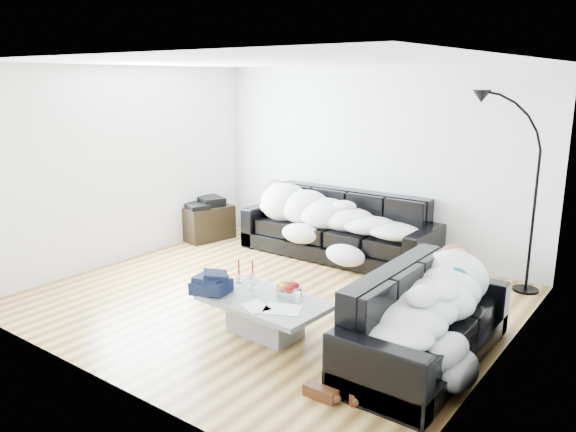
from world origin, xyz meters
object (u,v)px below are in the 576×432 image
Objects in this scene: stereo at (206,202)px; floor_lamp at (534,207)px; coffee_table at (265,316)px; sleeper_back at (336,212)px; candle_right at (253,272)px; sleeper_right at (428,294)px; shoes at (334,392)px; sofa_right at (427,318)px; fruit_bowl at (289,289)px; wine_glass_c at (255,288)px; wine_glass_a at (252,282)px; wine_glass_b at (239,282)px; sofa_back at (338,226)px; candle_left at (239,271)px; av_cabinet at (207,222)px.

stereo is 4.65m from floor_lamp.
coffee_table is at bearing -117.09° from floor_lamp.
candle_right is (0.34, -2.18, -0.17)m from sleeper_back.
shoes is (-0.32, -0.98, -0.58)m from sleeper_right.
fruit_bowl is (-1.33, -0.22, 0.03)m from sofa_right.
sofa_right is at bearing -42.95° from sleeper_back.
wine_glass_c is 3.34m from floor_lamp.
wine_glass_a is 1.15× the size of wine_glass_b.
wine_glass_c is (0.59, -2.49, -0.01)m from sofa_back.
coffee_table is at bearing -73.94° from sofa_back.
wine_glass_b is 0.20m from candle_left.
sofa_back is at bearing -169.44° from floor_lamp.
wine_glass_a is 0.09× the size of floor_lamp.
floor_lamp is at bearing 48.83° from candle_right.
wine_glass_a is 1.61m from shoes.
wine_glass_c reaches higher than fruit_bowl.
sleeper_back is 9.56× the size of candle_left.
candle_right is (-1.86, -0.14, 0.07)m from sofa_right.
wine_glass_c is (0.59, -2.44, -0.21)m from sleeper_back.
candle_left is at bearing -146.48° from candle_right.
wine_glass_b is 0.63× the size of candle_left.
wine_glass_c is (-0.13, 0.01, 0.26)m from coffee_table.
wine_glass_c is at bearing -24.67° from av_cabinet.
wine_glass_a is at bearing -78.73° from sleeper_back.
sofa_right reaches higher than wine_glass_a.
candle_right is (-0.13, 0.17, 0.03)m from wine_glass_a.
wine_glass_a is at bearing 156.62° from coffee_table.
av_cabinet is 0.32m from stereo.
wine_glass_a is 0.72× the size of candle_left.
shoes is 3.47m from floor_lamp.
sleeper_right is 1.39× the size of coffee_table.
wine_glass_b is 0.23m from candle_right.
sleeper_back is 2.43m from fruit_bowl.
av_cabinet is at bearing 142.67° from wine_glass_a.
sofa_right is at bearing -91.12° from floor_lamp.
sofa_back is 2.32m from candle_left.
candle_left is 0.12× the size of floor_lamp.
candle_left is (-1.98, -0.22, 0.08)m from sofa_right.
stereo is (-2.98, 1.89, 0.14)m from fruit_bowl.
floor_lamp reaches higher than sleeper_back.
fruit_bowl is 1.68× the size of wine_glass_b.
av_cabinet is at bearing -168.67° from sofa_back.
wine_glass_b is 0.24m from wine_glass_c.
sofa_back is 3.03m from sofa_right.
sofa_right is 1.55m from coffee_table.
sofa_right is (2.20, -2.09, -0.04)m from sofa_back.
candle_left is at bearing 96.23° from sleeper_right.
sleeper_back is 1.88× the size of coffee_table.
shoes is (1.53, -0.84, -0.42)m from candle_right.
wine_glass_c is (-1.61, -0.40, -0.19)m from sleeper_right.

